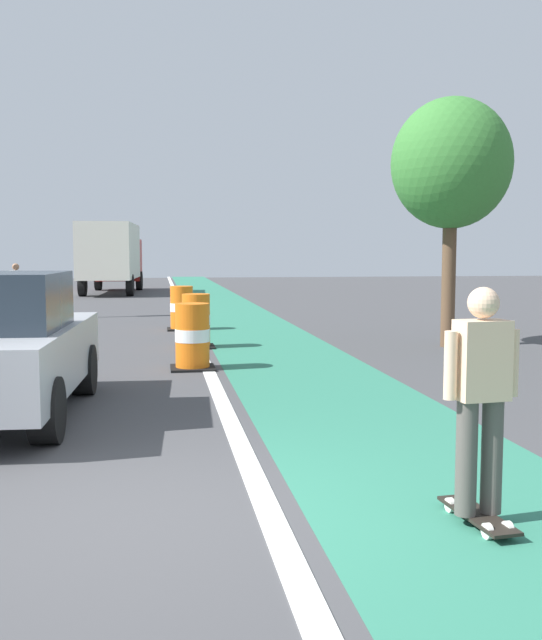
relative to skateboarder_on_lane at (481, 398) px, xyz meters
The scene contains 10 objects.
ground_plane 2.57m from the skateboarder_on_lane, 166.40° to the left, with size 100.00×100.00×0.00m, color #424244.
bike_lane_strip 12.60m from the skateboarder_on_lane, 89.70° to the left, with size 2.50×80.00×0.01m, color #2D755B.
lane_divider_stripe 12.68m from the skateboarder_on_lane, 96.51° to the left, with size 0.20×80.00×0.01m, color silver.
skateboarder_on_lane is the anchor object (origin of this frame).
traffic_barrel_front 7.38m from the skateboarder_on_lane, 103.16° to the left, with size 0.73×0.73×1.09m.
traffic_barrel_mid 10.00m from the skateboarder_on_lane, 98.50° to the left, with size 0.73×0.73×1.09m.
traffic_barrel_back 13.42m from the skateboarder_on_lane, 97.10° to the left, with size 0.73×0.73×1.09m.
delivery_truck_down_block 30.33m from the skateboarder_on_lane, 98.29° to the left, with size 2.70×7.71×3.23m.
pedestrian_crossing 18.13m from the skateboarder_on_lane, 110.27° to the left, with size 0.34×0.20×1.61m.
street_tree_sidewalk 10.29m from the skateboarder_on_lane, 68.65° to the left, with size 2.40×2.40×5.00m.
Camera 1 is at (0.11, -5.25, 1.93)m, focal length 40.48 mm.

